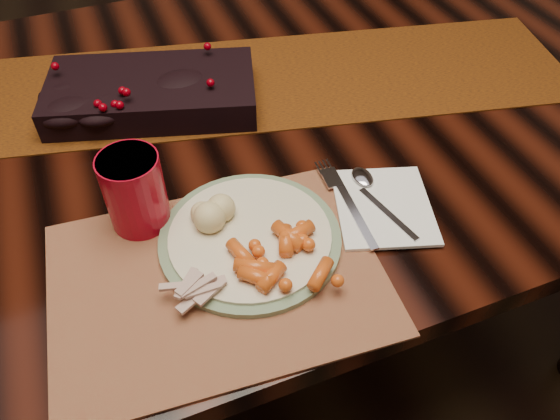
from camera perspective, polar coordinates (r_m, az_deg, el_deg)
name	(u,v)px	position (r m, az deg, el deg)	size (l,w,h in m)	color
floor	(229,340)	(1.54, -5.34, -13.39)	(5.00, 5.00, 0.00)	black
dining_table	(218,255)	(1.23, -6.52, -4.70)	(1.80, 1.00, 0.75)	black
table_runner	(175,89)	(1.06, -10.93, 12.35)	(1.50, 0.31, 0.00)	black
centerpiece	(151,88)	(1.00, -13.31, 12.31)	(0.36, 0.18, 0.07)	black
placemat_main	(217,278)	(0.73, -6.58, -7.05)	(0.43, 0.32, 0.00)	brown
dinner_plate	(250,238)	(0.75, -3.15, -2.89)	(0.25, 0.25, 0.01)	beige
baby_carrots	(276,261)	(0.70, -0.44, -5.35)	(0.11, 0.09, 0.02)	#D75417
mashed_potatoes	(213,213)	(0.75, -7.02, -0.29)	(0.08, 0.07, 0.05)	#E1BD79
turkey_shreds	(194,290)	(0.69, -8.95, -8.29)	(0.07, 0.06, 0.02)	tan
napkin	(384,206)	(0.81, 10.77, 0.38)	(0.14, 0.16, 0.01)	white
fork	(350,205)	(0.80, 7.31, 0.48)	(0.03, 0.17, 0.00)	silver
spoon	(380,202)	(0.81, 10.37, 0.85)	(0.03, 0.15, 0.00)	#B8B8C6
red_cup	(135,191)	(0.77, -14.95, 1.93)	(0.08, 0.08, 0.11)	#9F071B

